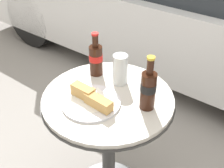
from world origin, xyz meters
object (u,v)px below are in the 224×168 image
(cola_bottle_right, at_px, (148,89))
(lunch_plate_near, at_px, (91,100))
(drinking_glass, at_px, (120,71))
(cola_bottle_left, at_px, (96,59))
(bistro_table, at_px, (108,130))

(cola_bottle_right, distance_m, lunch_plate_near, 0.25)
(drinking_glass, bearing_deg, cola_bottle_left, -176.53)
(bistro_table, distance_m, cola_bottle_left, 0.36)
(bistro_table, relative_size, drinking_glass, 4.82)
(bistro_table, height_order, cola_bottle_left, cola_bottle_left)
(cola_bottle_left, distance_m, cola_bottle_right, 0.35)
(cola_bottle_right, xyz_separation_m, drinking_glass, (-0.20, 0.08, -0.03))
(cola_bottle_right, relative_size, lunch_plate_near, 0.96)
(lunch_plate_near, bearing_deg, bistro_table, 74.21)
(cola_bottle_left, relative_size, cola_bottle_right, 0.90)
(cola_bottle_left, distance_m, drinking_glass, 0.14)
(bistro_table, distance_m, drinking_glass, 0.30)
(cola_bottle_left, height_order, drinking_glass, cola_bottle_left)
(drinking_glass, height_order, lunch_plate_near, drinking_glass)
(bistro_table, xyz_separation_m, lunch_plate_near, (-0.02, -0.09, 0.23))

